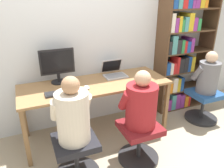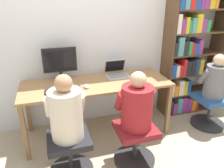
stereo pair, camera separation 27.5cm
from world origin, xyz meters
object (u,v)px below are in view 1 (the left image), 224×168
at_px(person_at_laptop, 141,103).
at_px(person_at_monitor, 73,114).
at_px(bookshelf, 180,52).
at_px(laptop, 114,73).
at_px(office_chair_left, 76,155).
at_px(desktop_monitor, 58,65).
at_px(keyboard, 64,92).
at_px(office_chair_side, 203,104).
at_px(office_chair_right, 139,140).
at_px(person_near_shelf, 208,75).

bearing_deg(person_at_laptop, person_at_monitor, 177.56).
relative_size(person_at_laptop, bookshelf, 0.33).
xyz_separation_m(laptop, office_chair_left, (-0.79, -0.82, -0.54)).
xyz_separation_m(office_chair_left, bookshelf, (1.95, 0.86, 0.72)).
height_order(desktop_monitor, keyboard, desktop_monitor).
xyz_separation_m(laptop, keyboard, (-0.78, -0.30, -0.03)).
xyz_separation_m(bookshelf, office_chair_side, (0.14, -0.49, -0.72)).
distance_m(laptop, office_chair_right, 1.01).
bearing_deg(laptop, bookshelf, 1.73).
bearing_deg(desktop_monitor, bookshelf, -0.61).
xyz_separation_m(office_chair_left, office_chair_right, (0.74, -0.03, 0.00)).
xyz_separation_m(office_chair_right, person_near_shelf, (1.35, 0.40, 0.47)).
distance_m(desktop_monitor, office_chair_right, 1.37).
distance_m(desktop_monitor, office_chair_side, 2.25).
height_order(keyboard, office_chair_right, keyboard).
relative_size(desktop_monitor, person_at_laptop, 0.68).
height_order(person_at_laptop, bookshelf, bookshelf).
bearing_deg(person_near_shelf, office_chair_side, -90.00).
height_order(person_at_monitor, person_at_laptop, person_at_monitor).
xyz_separation_m(office_chair_left, person_at_laptop, (0.74, -0.03, 0.48)).
bearing_deg(person_at_laptop, office_chair_side, 16.06).
relative_size(office_chair_left, office_chair_side, 1.00).
bearing_deg(person_at_laptop, desktop_monitor, 128.34).
xyz_separation_m(person_at_laptop, person_near_shelf, (1.35, 0.39, -0.01)).
distance_m(person_at_laptop, bookshelf, 1.51).
bearing_deg(laptop, office_chair_side, -19.40).
height_order(laptop, office_chair_right, laptop).
xyz_separation_m(keyboard, person_near_shelf, (2.08, -0.15, -0.04)).
distance_m(desktop_monitor, person_at_monitor, 0.90).
relative_size(office_chair_left, person_at_laptop, 0.75).
distance_m(office_chair_left, person_at_laptop, 0.89).
bearing_deg(keyboard, laptop, 21.20).
height_order(desktop_monitor, office_chair_left, desktop_monitor).
xyz_separation_m(person_at_laptop, office_chair_side, (1.35, 0.39, -0.48)).
bearing_deg(person_at_laptop, office_chair_right, -90.00).
distance_m(laptop, person_at_laptop, 0.85).
bearing_deg(desktop_monitor, office_chair_side, -13.97).
bearing_deg(office_chair_side, office_chair_right, -163.74).
bearing_deg(laptop, desktop_monitor, 175.85).
height_order(office_chair_side, person_near_shelf, person_near_shelf).
distance_m(bookshelf, person_near_shelf, 0.57).
height_order(desktop_monitor, office_chair_right, desktop_monitor).
xyz_separation_m(desktop_monitor, office_chair_side, (2.06, -0.51, -0.73)).
height_order(office_chair_right, office_chair_side, same).
xyz_separation_m(desktop_monitor, office_chair_left, (-0.03, -0.88, -0.73)).
bearing_deg(office_chair_side, laptop, 160.60).
relative_size(desktop_monitor, laptop, 1.43).
distance_m(office_chair_right, office_chair_side, 1.41).
bearing_deg(bookshelf, office_chair_right, -143.67).
bearing_deg(person_at_monitor, person_at_laptop, -2.44).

